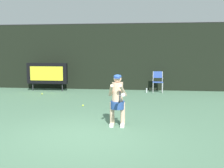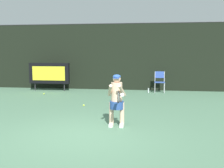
# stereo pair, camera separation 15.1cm
# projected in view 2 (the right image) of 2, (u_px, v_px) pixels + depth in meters

# --- Properties ---
(ground) EXTENTS (18.00, 22.00, 0.03)m
(ground) POSITION_uv_depth(u_px,v_px,m) (79.00, 138.00, 6.56)
(ground) COLOR #4F775A
(backdrop_screen) EXTENTS (18.00, 0.12, 3.66)m
(backdrop_screen) POSITION_uv_depth(u_px,v_px,m) (120.00, 57.00, 14.88)
(backdrop_screen) COLOR black
(backdrop_screen) RESTS_ON ground
(scoreboard) EXTENTS (2.20, 0.21, 1.50)m
(scoreboard) POSITION_uv_depth(u_px,v_px,m) (49.00, 73.00, 14.49)
(scoreboard) COLOR black
(scoreboard) RESTS_ON ground
(umpire_chair) EXTENTS (0.52, 0.44, 1.08)m
(umpire_chair) POSITION_uv_depth(u_px,v_px,m) (160.00, 81.00, 13.96)
(umpire_chair) COLOR #B7B7BC
(umpire_chair) RESTS_ON ground
(water_bottle) EXTENTS (0.07, 0.07, 0.27)m
(water_bottle) POSITION_uv_depth(u_px,v_px,m) (148.00, 90.00, 13.87)
(water_bottle) COLOR silver
(water_bottle) RESTS_ON ground
(tennis_player) EXTENTS (0.53, 0.60, 1.46)m
(tennis_player) POSITION_uv_depth(u_px,v_px,m) (117.00, 98.00, 7.53)
(tennis_player) COLOR white
(tennis_player) RESTS_ON ground
(tennis_racket) EXTENTS (0.03, 0.60, 0.31)m
(tennis_racket) POSITION_uv_depth(u_px,v_px,m) (119.00, 97.00, 6.88)
(tennis_racket) COLOR black
(tennis_ball_loose) EXTENTS (0.07, 0.07, 0.07)m
(tennis_ball_loose) POSITION_uv_depth(u_px,v_px,m) (84.00, 105.00, 10.43)
(tennis_ball_loose) COLOR #CCDB3D
(tennis_ball_loose) RESTS_ON ground
(tennis_ball_spare) EXTENTS (0.07, 0.07, 0.07)m
(tennis_ball_spare) POSITION_uv_depth(u_px,v_px,m) (44.00, 94.00, 13.35)
(tennis_ball_spare) COLOR #CCDB3D
(tennis_ball_spare) RESTS_ON ground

